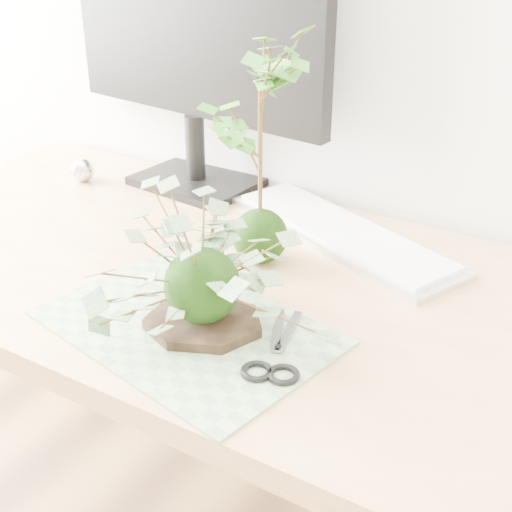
% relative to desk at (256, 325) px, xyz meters
% --- Properties ---
extents(desk, '(1.60, 0.70, 0.74)m').
position_rel_desk_xyz_m(desk, '(0.00, 0.00, 0.00)').
color(desk, tan).
rests_on(desk, ground_plane).
extents(cutting_mat, '(0.46, 0.35, 0.00)m').
position_rel_desk_xyz_m(cutting_mat, '(-0.01, -0.17, 0.09)').
color(cutting_mat, slate).
rests_on(cutting_mat, desk).
extents(stone_dish, '(0.24, 0.24, 0.01)m').
position_rel_desk_xyz_m(stone_dish, '(0.01, -0.16, 0.10)').
color(stone_dish, black).
rests_on(stone_dish, cutting_mat).
extents(ivy_kokedama, '(0.37, 0.37, 0.22)m').
position_rel_desk_xyz_m(ivy_kokedama, '(0.01, -0.16, 0.21)').
color(ivy_kokedama, black).
rests_on(ivy_kokedama, stone_dish).
extents(maple_kokedama, '(0.26, 0.26, 0.40)m').
position_rel_desk_xyz_m(maple_kokedama, '(-0.03, 0.06, 0.36)').
color(maple_kokedama, black).
rests_on(maple_kokedama, desk).
extents(keyboard, '(0.52, 0.33, 0.02)m').
position_rel_desk_xyz_m(keyboard, '(0.05, 0.22, 0.10)').
color(keyboard, silver).
rests_on(keyboard, desk).
extents(monitor, '(0.63, 0.21, 0.55)m').
position_rel_desk_xyz_m(monitor, '(-0.33, 0.30, 0.41)').
color(monitor, black).
rests_on(monitor, desk).
extents(foil_ball, '(0.05, 0.05, 0.05)m').
position_rel_desk_xyz_m(foil_ball, '(-0.55, 0.18, 0.11)').
color(foil_ball, white).
rests_on(foil_ball, desk).
extents(scissors, '(0.09, 0.18, 0.01)m').
position_rel_desk_xyz_m(scissors, '(0.14, -0.19, 0.10)').
color(scissors, '#9495A0').
rests_on(scissors, cutting_mat).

